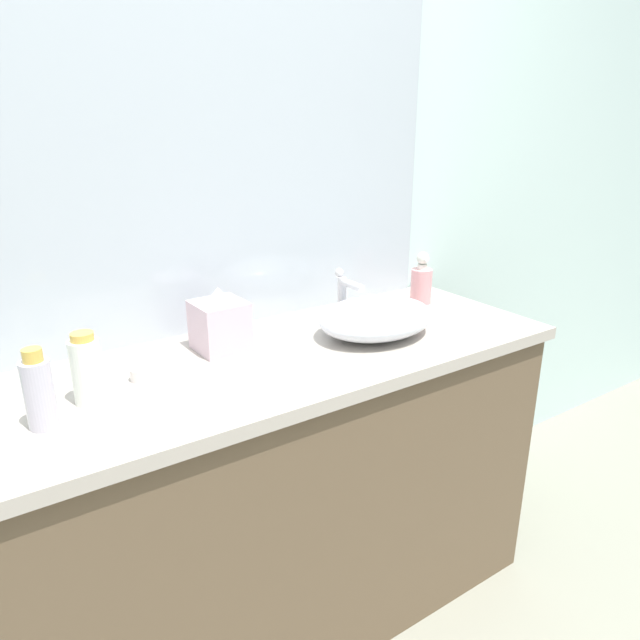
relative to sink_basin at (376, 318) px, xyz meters
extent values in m
cube|color=silver|center=(-0.42, 0.36, 0.35)|extent=(6.00, 0.06, 2.60)
cube|color=brown|center=(-0.38, 0.03, -0.52)|extent=(1.71, 0.54, 0.86)
cube|color=#B2A79B|center=(-0.38, 0.03, -0.07)|extent=(1.75, 0.58, 0.04)
cube|color=#B2BCC6|center=(-0.38, 0.32, 0.54)|extent=(1.58, 0.01, 1.19)
ellipsoid|color=silver|center=(0.00, 0.00, 0.00)|extent=(0.36, 0.28, 0.11)
cylinder|color=silver|center=(0.00, 0.17, 0.01)|extent=(0.03, 0.03, 0.14)
cylinder|color=silver|center=(0.00, 0.12, 0.07)|extent=(0.02, 0.10, 0.02)
sphere|color=silver|center=(0.00, 0.19, 0.09)|extent=(0.03, 0.03, 0.03)
cylinder|color=white|center=(-0.80, 0.03, 0.02)|extent=(0.07, 0.07, 0.15)
cylinder|color=gold|center=(-0.80, 0.03, 0.10)|extent=(0.05, 0.05, 0.02)
cylinder|color=pink|center=(0.32, 0.15, 0.01)|extent=(0.07, 0.07, 0.12)
cylinder|color=silver|center=(0.32, 0.15, 0.07)|extent=(0.03, 0.03, 0.02)
sphere|color=silver|center=(0.32, 0.15, 0.10)|extent=(0.04, 0.04, 0.04)
cylinder|color=silver|center=(0.32, 0.14, 0.10)|extent=(0.02, 0.02, 0.02)
cylinder|color=silver|center=(-0.91, -0.03, 0.02)|extent=(0.06, 0.06, 0.15)
cylinder|color=gold|center=(-0.91, -0.03, 0.11)|extent=(0.04, 0.04, 0.03)
cube|color=silver|center=(-0.43, 0.15, 0.01)|extent=(0.14, 0.14, 0.14)
cone|color=white|center=(-0.43, 0.15, 0.10)|extent=(0.07, 0.07, 0.04)
cylinder|color=silver|center=(-0.67, 0.08, -0.04)|extent=(0.05, 0.05, 0.03)
camera|label=1|loc=(-1.02, -1.22, 0.55)|focal=32.22mm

